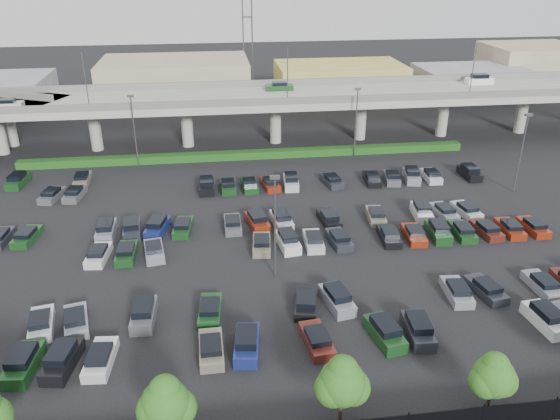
% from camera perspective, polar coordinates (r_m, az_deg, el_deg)
% --- Properties ---
extents(ground, '(280.00, 280.00, 0.00)m').
position_cam_1_polar(ground, '(59.42, -1.45, -2.79)').
color(ground, black).
extents(overpass, '(150.00, 13.00, 15.80)m').
position_cam_1_polar(overpass, '(86.87, -3.95, 11.30)').
color(overpass, gray).
rests_on(overpass, ground).
extents(hedge, '(66.00, 1.60, 1.10)m').
position_cam_1_polar(hedge, '(82.04, -3.35, 5.78)').
color(hedge, '#174213').
rests_on(hedge, ground).
extents(tree_row, '(65.07, 3.66, 5.94)m').
position_cam_1_polar(tree_row, '(35.97, 4.45, -17.75)').
color(tree_row, '#332316').
rests_on(tree_row, ground).
extents(parked_cars, '(62.95, 41.61, 1.67)m').
position_cam_1_polar(parked_cars, '(56.33, 0.35, -3.76)').
color(parked_cars, silver).
rests_on(parked_cars, ground).
extents(light_poles, '(66.90, 48.38, 10.30)m').
position_cam_1_polar(light_poles, '(58.35, -5.77, 3.31)').
color(light_poles, '#48484D').
rests_on(light_poles, ground).
extents(distant_buildings, '(138.00, 24.00, 9.00)m').
position_cam_1_polar(distant_buildings, '(117.82, 1.35, 13.50)').
color(distant_buildings, gray).
rests_on(distant_buildings, ground).
extents(comm_tower, '(2.40, 2.40, 30.00)m').
position_cam_1_polar(comm_tower, '(127.05, -3.46, 19.76)').
color(comm_tower, '#48484D').
rests_on(comm_tower, ground).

